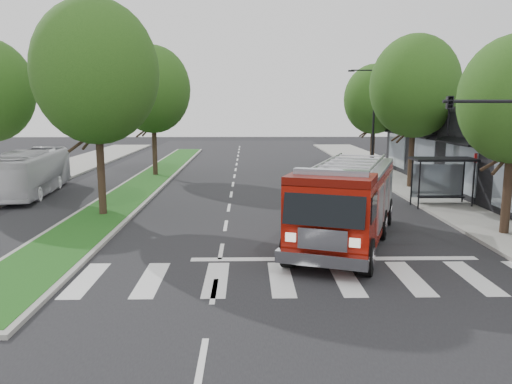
% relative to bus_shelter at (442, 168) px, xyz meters
% --- Properties ---
extents(ground, '(140.00, 140.00, 0.00)m').
position_rel_bus_shelter_xyz_m(ground, '(-11.20, -8.15, -2.04)').
color(ground, black).
rests_on(ground, ground).
extents(sidewalk_right, '(5.00, 80.00, 0.15)m').
position_rel_bus_shelter_xyz_m(sidewalk_right, '(1.30, 1.85, -1.96)').
color(sidewalk_right, gray).
rests_on(sidewalk_right, ground).
extents(median, '(3.00, 50.00, 0.15)m').
position_rel_bus_shelter_xyz_m(median, '(-17.20, 9.85, -1.96)').
color(median, gray).
rests_on(median, ground).
extents(bus_shelter, '(3.20, 1.60, 2.61)m').
position_rel_bus_shelter_xyz_m(bus_shelter, '(0.00, 0.00, 0.00)').
color(bus_shelter, black).
rests_on(bus_shelter, ground).
extents(tree_right_mid, '(5.60, 5.60, 9.72)m').
position_rel_bus_shelter_xyz_m(tree_right_mid, '(0.30, 5.85, 4.45)').
color(tree_right_mid, black).
rests_on(tree_right_mid, ground).
extents(tree_right_far, '(5.00, 5.00, 8.73)m').
position_rel_bus_shelter_xyz_m(tree_right_far, '(0.30, 15.85, 3.80)').
color(tree_right_far, black).
rests_on(tree_right_far, ground).
extents(tree_median_near, '(5.80, 5.80, 10.16)m').
position_rel_bus_shelter_xyz_m(tree_median_near, '(-17.20, -2.15, 4.77)').
color(tree_median_near, black).
rests_on(tree_median_near, ground).
extents(tree_median_far, '(5.60, 5.60, 9.72)m').
position_rel_bus_shelter_xyz_m(tree_median_far, '(-17.20, 11.85, 4.45)').
color(tree_median_far, black).
rests_on(tree_median_far, ground).
extents(streetlight_right_far, '(2.11, 0.20, 8.00)m').
position_rel_bus_shelter_xyz_m(streetlight_right_far, '(-0.85, 11.85, 2.44)').
color(streetlight_right_far, black).
rests_on(streetlight_right_far, ground).
extents(fire_engine, '(5.91, 9.84, 3.28)m').
position_rel_bus_shelter_xyz_m(fire_engine, '(-6.39, -6.98, -0.47)').
color(fire_engine, '#590B04').
rests_on(fire_engine, ground).
extents(city_bus, '(3.37, 9.83, 2.68)m').
position_rel_bus_shelter_xyz_m(city_bus, '(-23.20, 4.22, -0.70)').
color(city_bus, silver).
rests_on(city_bus, ground).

